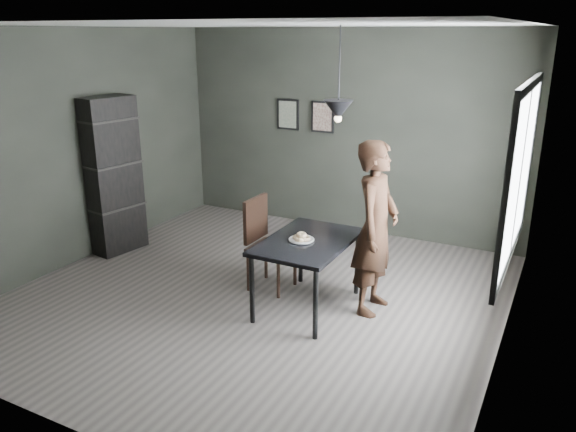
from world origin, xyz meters
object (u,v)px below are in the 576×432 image
at_px(shelf_unit, 112,176).
at_px(pendant_lamp, 338,110).
at_px(woman, 376,228).
at_px(wood_chair, 264,237).
at_px(cafe_table, 308,247).
at_px(white_plate, 301,240).

xyz_separation_m(shelf_unit, pendant_lamp, (3.17, -0.25, 1.06)).
bearing_deg(woman, wood_chair, 92.31).
height_order(cafe_table, woman, woman).
xyz_separation_m(woman, pendant_lamp, (-0.36, -0.18, 1.17)).
relative_size(wood_chair, shelf_unit, 0.52).
bearing_deg(white_plate, shelf_unit, 172.04).
height_order(wood_chair, shelf_unit, shelf_unit).
xyz_separation_m(cafe_table, white_plate, (-0.04, -0.05, 0.08)).
distance_m(shelf_unit, pendant_lamp, 3.35).
relative_size(shelf_unit, pendant_lamp, 2.30).
relative_size(cafe_table, shelf_unit, 0.60).
distance_m(wood_chair, shelf_unit, 2.31).
height_order(woman, pendant_lamp, pendant_lamp).
xyz_separation_m(cafe_table, woman, (0.61, 0.28, 0.21)).
bearing_deg(woman, shelf_unit, 89.64).
xyz_separation_m(white_plate, pendant_lamp, (0.29, 0.15, 1.29)).
height_order(white_plate, shelf_unit, shelf_unit).
relative_size(white_plate, woman, 0.13).
distance_m(wood_chair, pendant_lamp, 1.72).
distance_m(white_plate, woman, 0.75).
relative_size(cafe_table, white_plate, 5.22).
bearing_deg(cafe_table, wood_chair, 159.06).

